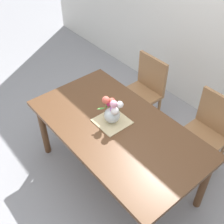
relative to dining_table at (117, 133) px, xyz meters
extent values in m
plane|color=#939399|center=(0.00, 0.00, -0.65)|extent=(12.00, 12.00, 0.00)
cube|color=brown|center=(0.00, 0.00, 0.06)|extent=(1.70, 0.94, 0.04)
cylinder|color=brown|center=(-0.77, -0.39, -0.30)|extent=(0.07, 0.07, 0.70)
cylinder|color=brown|center=(-0.77, 0.39, -0.30)|extent=(0.07, 0.07, 0.70)
cylinder|color=brown|center=(0.77, 0.39, -0.30)|extent=(0.07, 0.07, 0.70)
cube|color=#9E7047|center=(-0.45, 0.73, -0.19)|extent=(0.42, 0.42, 0.04)
cylinder|color=#9E7047|center=(-0.27, 0.55, -0.43)|extent=(0.04, 0.04, 0.44)
cylinder|color=#9E7047|center=(-0.63, 0.55, -0.43)|extent=(0.04, 0.04, 0.44)
cylinder|color=#9E7047|center=(-0.27, 0.91, -0.43)|extent=(0.04, 0.04, 0.44)
cylinder|color=#9E7047|center=(-0.63, 0.91, -0.43)|extent=(0.04, 0.04, 0.44)
cube|color=#9E7047|center=(-0.45, 0.92, 0.04)|extent=(0.42, 0.04, 0.42)
cube|color=#9E7047|center=(0.45, 0.73, -0.19)|extent=(0.42, 0.42, 0.04)
cylinder|color=#9E7047|center=(0.63, 0.55, -0.43)|extent=(0.04, 0.04, 0.44)
cylinder|color=#9E7047|center=(0.27, 0.55, -0.43)|extent=(0.04, 0.04, 0.44)
cylinder|color=#9E7047|center=(0.63, 0.91, -0.43)|extent=(0.04, 0.04, 0.44)
cylinder|color=#9E7047|center=(0.27, 0.91, -0.43)|extent=(0.04, 0.04, 0.44)
cube|color=#9E7047|center=(0.45, 0.92, 0.04)|extent=(0.42, 0.04, 0.42)
cube|color=#CCB789|center=(-0.08, 0.01, 0.09)|extent=(0.29, 0.29, 0.01)
sphere|color=silver|center=(-0.08, 0.01, 0.17)|extent=(0.15, 0.15, 0.15)
sphere|color=#EFD14C|center=(-0.08, 0.04, 0.25)|extent=(0.05, 0.05, 0.05)
cylinder|color=#478438|center=(-0.08, 0.04, 0.23)|extent=(0.01, 0.01, 0.03)
sphere|color=#E55B4C|center=(-0.14, -0.01, 0.32)|extent=(0.07, 0.07, 0.07)
cylinder|color=#478438|center=(-0.14, -0.01, 0.27)|extent=(0.01, 0.01, 0.10)
sphere|color=#EA9EBC|center=(-0.05, 0.00, 0.32)|extent=(0.07, 0.07, 0.07)
cylinder|color=#478438|center=(-0.05, 0.00, 0.27)|extent=(0.01, 0.01, 0.10)
sphere|color=white|center=(-0.03, 0.00, 0.26)|extent=(0.08, 0.08, 0.08)
cylinder|color=#478438|center=(-0.03, 0.00, 0.24)|extent=(0.01, 0.01, 0.04)
sphere|color=#B266C6|center=(-0.06, 0.01, 0.25)|extent=(0.07, 0.07, 0.07)
cylinder|color=#478438|center=(-0.06, 0.01, 0.24)|extent=(0.01, 0.01, 0.03)
sphere|color=#EFD14C|center=(-0.15, 0.00, 0.31)|extent=(0.05, 0.05, 0.05)
cylinder|color=#478438|center=(-0.15, 0.00, 0.26)|extent=(0.01, 0.01, 0.09)
sphere|color=white|center=(-0.03, 0.06, 0.29)|extent=(0.07, 0.07, 0.07)
cylinder|color=#478438|center=(-0.03, 0.06, 0.26)|extent=(0.01, 0.01, 0.08)
sphere|color=#D12D66|center=(-0.15, 0.03, 0.26)|extent=(0.07, 0.07, 0.07)
cylinder|color=#478438|center=(-0.15, 0.03, 0.24)|extent=(0.01, 0.01, 0.04)
sphere|color=#E55B4C|center=(-0.13, 0.05, 0.28)|extent=(0.07, 0.07, 0.07)
cylinder|color=#478438|center=(-0.13, 0.05, 0.25)|extent=(0.01, 0.01, 0.06)
ellipsoid|color=#478438|center=(-0.12, 0.02, 0.24)|extent=(0.07, 0.05, 0.02)
ellipsoid|color=#478438|center=(-0.13, -0.08, 0.26)|extent=(0.06, 0.07, 0.01)
camera|label=1|loc=(1.40, -1.22, 1.91)|focal=45.99mm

